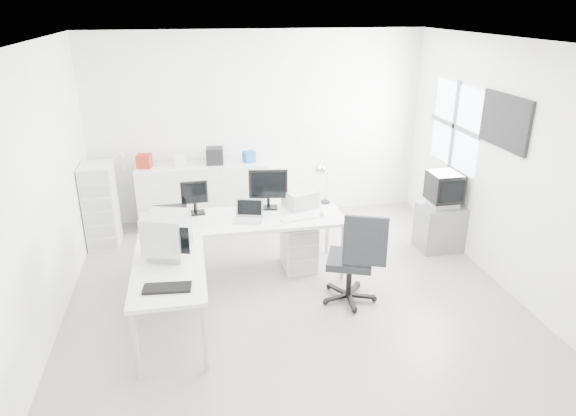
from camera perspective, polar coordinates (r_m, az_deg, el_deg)
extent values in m
cube|color=#BBB3A8|center=(6.03, 0.37, -9.55)|extent=(5.00, 5.00, 0.01)
cube|color=white|center=(5.15, 0.45, 18.04)|extent=(5.00, 5.00, 0.01)
cube|color=white|center=(7.81, -3.28, 8.96)|extent=(5.00, 0.02, 2.80)
cube|color=white|center=(5.53, -25.88, 1.22)|extent=(0.02, 5.00, 2.80)
cube|color=white|center=(6.39, 23.01, 4.28)|extent=(0.02, 5.00, 2.80)
cube|color=white|center=(6.48, 1.22, -4.15)|extent=(0.40, 0.50, 0.60)
cube|color=black|center=(6.20, -12.99, -0.72)|extent=(0.41, 0.32, 0.14)
cube|color=white|center=(6.10, 1.19, -1.13)|extent=(0.45, 0.21, 0.02)
sphere|color=white|center=(6.21, 3.81, -0.53)|extent=(0.07, 0.07, 0.07)
cube|color=#AAAAAA|center=(6.42, 1.38, 1.00)|extent=(0.45, 0.42, 0.21)
cube|color=black|center=(4.78, -13.27, -8.64)|extent=(0.44, 0.21, 0.03)
cube|color=slate|center=(7.26, 16.50, -2.02)|extent=(0.57, 0.47, 0.62)
cube|color=white|center=(7.76, -9.38, 1.45)|extent=(1.89, 0.47, 0.95)
cube|color=#A02416|center=(7.61, -15.69, 5.04)|extent=(0.23, 0.21, 0.20)
cube|color=white|center=(7.59, -11.90, 5.17)|extent=(0.15, 0.13, 0.15)
cube|color=black|center=(7.58, -8.14, 5.77)|extent=(0.26, 0.24, 0.24)
cube|color=#174EA1|center=(7.63, -4.36, 5.72)|extent=(0.20, 0.19, 0.16)
cylinder|color=white|center=(7.67, -17.91, 5.03)|extent=(0.07, 0.07, 0.22)
cube|color=white|center=(7.40, -20.09, 0.22)|extent=(0.41, 0.48, 1.16)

